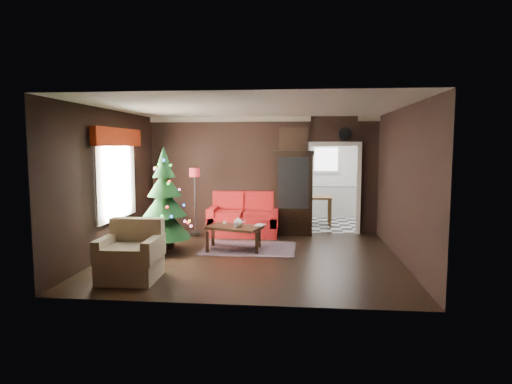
# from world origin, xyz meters

# --- Properties ---
(floor) EXTENTS (5.50, 5.50, 0.00)m
(floor) POSITION_xyz_m (0.00, 0.00, 0.00)
(floor) COLOR black
(floor) RESTS_ON ground
(ceiling) EXTENTS (5.50, 5.50, 0.00)m
(ceiling) POSITION_xyz_m (0.00, 0.00, 2.80)
(ceiling) COLOR white
(ceiling) RESTS_ON ground
(wall_back) EXTENTS (5.50, 0.00, 5.50)m
(wall_back) POSITION_xyz_m (0.00, 2.50, 1.40)
(wall_back) COLOR black
(wall_back) RESTS_ON ground
(wall_front) EXTENTS (5.50, 0.00, 5.50)m
(wall_front) POSITION_xyz_m (0.00, -2.50, 1.40)
(wall_front) COLOR black
(wall_front) RESTS_ON ground
(wall_left) EXTENTS (0.00, 5.50, 5.50)m
(wall_left) POSITION_xyz_m (-2.75, 0.00, 1.40)
(wall_left) COLOR black
(wall_left) RESTS_ON ground
(wall_right) EXTENTS (0.00, 5.50, 5.50)m
(wall_right) POSITION_xyz_m (2.75, 0.00, 1.40)
(wall_right) COLOR black
(wall_right) RESTS_ON ground
(doorway) EXTENTS (1.10, 0.10, 2.10)m
(doorway) POSITION_xyz_m (1.70, 2.50, 1.05)
(doorway) COLOR silver
(doorway) RESTS_ON ground
(left_window) EXTENTS (0.05, 1.60, 1.40)m
(left_window) POSITION_xyz_m (-2.71, 0.20, 1.45)
(left_window) COLOR white
(left_window) RESTS_ON wall_left
(valance) EXTENTS (0.12, 2.10, 0.35)m
(valance) POSITION_xyz_m (-2.63, 0.20, 2.27)
(valance) COLOR maroon
(valance) RESTS_ON wall_left
(kitchen_floor) EXTENTS (3.00, 3.00, 0.00)m
(kitchen_floor) POSITION_xyz_m (1.70, 4.00, 0.00)
(kitchen_floor) COLOR silver
(kitchen_floor) RESTS_ON ground
(kitchen_window) EXTENTS (0.70, 0.06, 0.70)m
(kitchen_window) POSITION_xyz_m (1.70, 5.45, 1.70)
(kitchen_window) COLOR white
(kitchen_window) RESTS_ON ground
(rug) EXTENTS (1.89, 1.37, 0.01)m
(rug) POSITION_xyz_m (-0.12, 0.69, 0.01)
(rug) COLOR #32202C
(rug) RESTS_ON ground
(loveseat) EXTENTS (1.70, 0.90, 1.00)m
(loveseat) POSITION_xyz_m (-0.40, 2.05, 0.50)
(loveseat) COLOR maroon
(loveseat) RESTS_ON ground
(curio_cabinet) EXTENTS (0.90, 0.45, 1.90)m
(curio_cabinet) POSITION_xyz_m (0.75, 2.27, 0.95)
(curio_cabinet) COLOR black
(curio_cabinet) RESTS_ON ground
(floor_lamp) EXTENTS (0.32, 0.32, 1.53)m
(floor_lamp) POSITION_xyz_m (-1.51, 1.80, 0.83)
(floor_lamp) COLOR black
(floor_lamp) RESTS_ON ground
(christmas_tree) EXTENTS (1.11, 1.11, 1.95)m
(christmas_tree) POSITION_xyz_m (-1.75, 0.26, 1.05)
(christmas_tree) COLOR black
(christmas_tree) RESTS_ON ground
(armchair) EXTENTS (0.93, 0.93, 0.93)m
(armchair) POSITION_xyz_m (-1.74, -1.56, 0.46)
(armchair) COLOR tan
(armchair) RESTS_ON ground
(coffee_table) EXTENTS (1.21, 0.94, 0.48)m
(coffee_table) POSITION_xyz_m (-0.41, 0.54, 0.25)
(coffee_table) COLOR black
(coffee_table) RESTS_ON rug
(teapot) EXTENTS (0.20, 0.20, 0.19)m
(teapot) POSITION_xyz_m (-0.32, 0.46, 0.58)
(teapot) COLOR white
(teapot) RESTS_ON coffee_table
(cup_a) EXTENTS (0.08, 0.08, 0.06)m
(cup_a) POSITION_xyz_m (-0.64, 0.79, 0.52)
(cup_a) COLOR white
(cup_a) RESTS_ON coffee_table
(cup_b) EXTENTS (0.07, 0.07, 0.05)m
(cup_b) POSITION_xyz_m (-0.36, 0.40, 0.51)
(cup_b) COLOR silver
(cup_b) RESTS_ON coffee_table
(book) EXTENTS (0.18, 0.07, 0.25)m
(book) POSITION_xyz_m (0.02, 0.70, 0.61)
(book) COLOR tan
(book) RESTS_ON coffee_table
(wall_clock) EXTENTS (0.32, 0.32, 0.06)m
(wall_clock) POSITION_xyz_m (1.95, 2.45, 2.38)
(wall_clock) COLOR silver
(wall_clock) RESTS_ON wall_back
(painting) EXTENTS (0.62, 0.05, 0.52)m
(painting) POSITION_xyz_m (0.75, 2.46, 2.25)
(painting) COLOR tan
(painting) RESTS_ON wall_back
(kitchen_counter) EXTENTS (1.80, 0.60, 0.90)m
(kitchen_counter) POSITION_xyz_m (1.70, 5.20, 0.45)
(kitchen_counter) COLOR beige
(kitchen_counter) RESTS_ON ground
(kitchen_table) EXTENTS (0.70, 0.70, 0.75)m
(kitchen_table) POSITION_xyz_m (1.40, 3.70, 0.38)
(kitchen_table) COLOR brown
(kitchen_table) RESTS_ON ground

